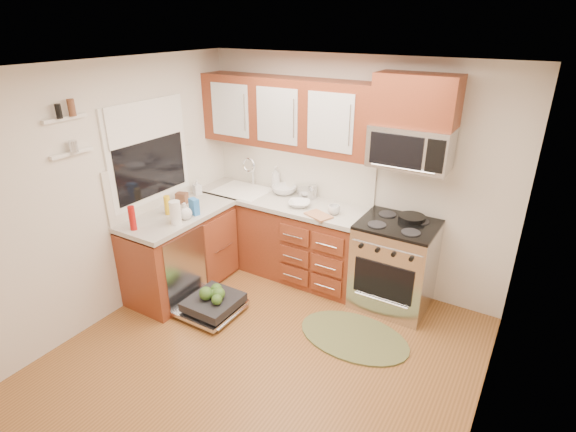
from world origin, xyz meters
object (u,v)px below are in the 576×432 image
Objects in this scene: rug at (354,337)px; bowl_b at (284,190)px; microwave at (411,147)px; dishwasher at (211,304)px; paper_towel_roll at (175,213)px; upper_cabinets at (286,113)px; cutting_board at (318,215)px; cup at (334,210)px; range at (394,265)px; stock_pot at (306,194)px; bowl_a at (299,204)px; skillet at (412,218)px; sink at (242,200)px.

bowl_b reaches higher than rug.
microwave is at bearing -1.98° from bowl_b.
dishwasher is 2.92× the size of paper_towel_roll.
microwave is (1.41, -0.02, -0.18)m from upper_cabinets.
rug is at bearing 11.70° from paper_towel_roll.
microwave is 2.74× the size of cutting_board.
bowl_b is 0.81m from cup.
stock_pot is at bearing 171.59° from range.
upper_cabinets reaches higher than rug.
cup is (0.73, -0.22, -0.90)m from upper_cabinets.
bowl_a is 1.87× the size of cup.
paper_towel_roll reaches higher than rug.
paper_towel_roll is at bearing -121.35° from stock_pot.
range is (1.41, -0.15, -1.40)m from upper_cabinets.
bowl_a is 0.43m from bowl_b.
microwave is 2.63× the size of bowl_b.
paper_towel_roll is (-1.14, -0.90, 0.11)m from cutting_board.
microwave is at bearing 22.67° from cutting_board.
cup is at bearing -164.30° from skillet.
stock_pot reaches higher than cutting_board.
stock_pot reaches higher than dishwasher.
stock_pot is 0.30m from bowl_b.
skillet is 1.20m from bowl_a.
dishwasher is 1.62m from stock_pot.
microwave is 2.38m from paper_towel_roll.
range is 3.97× the size of bowl_a.
cutting_board is at bearing 38.34° from paper_towel_roll.
skillet is at bearing 10.21° from bowl_a.
upper_cabinets reaches higher than paper_towel_roll.
paper_towel_roll is at bearing -112.67° from upper_cabinets.
bowl_a reaches higher than sink.
dishwasher is 5.49× the size of cup.
cup is at bearing -3.13° from sink.
cup is at bearing -27.74° from stock_pot.
paper_towel_roll is 0.83× the size of bowl_b.
upper_cabinets is 1.99m from range.
bowl_b reaches higher than skillet.
stock_pot is 1.53× the size of cup.
sink is 0.89× the size of dishwasher.
upper_cabinets is 2.44m from rug.
microwave is 1.34m from bowl_a.
paper_towel_roll is 1.63m from cup.
cup is (0.47, -0.25, -0.01)m from stock_pot.
microwave is at bearing -1.02° from upper_cabinets.
upper_cabinets is 0.93m from stock_pot.
sink is at bearing -179.70° from range.
bowl_b is at bearing 178.75° from skillet.
cutting_board is 1.46m from paper_towel_roll.
paper_towel_roll is 1.88× the size of cup.
stock_pot is (-1.24, 0.03, 0.01)m from skillet.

